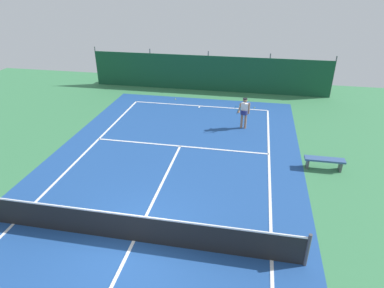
% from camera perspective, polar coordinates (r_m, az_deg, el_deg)
% --- Properties ---
extents(ground_plane, '(36.00, 36.00, 0.00)m').
position_cam_1_polar(ground_plane, '(10.78, -9.83, -15.91)').
color(ground_plane, '#387A4C').
extents(court_surface, '(11.02, 26.60, 0.01)m').
position_cam_1_polar(court_surface, '(10.78, -9.83, -15.90)').
color(court_surface, '#1E478C').
rests_on(court_surface, ground).
extents(tennis_net, '(10.12, 0.10, 1.10)m').
position_cam_1_polar(tennis_net, '(10.44, -10.05, -13.85)').
color(tennis_net, black).
rests_on(tennis_net, ground).
extents(back_fence, '(16.30, 0.98, 2.70)m').
position_cam_1_polar(back_fence, '(24.01, 2.85, 10.95)').
color(back_fence, '#14472D').
rests_on(back_fence, ground).
extents(tennis_player, '(0.76, 0.72, 1.64)m').
position_cam_1_polar(tennis_player, '(17.55, 8.85, 5.57)').
color(tennis_player, '#9E7051').
rests_on(tennis_player, ground).
extents(tennis_ball_near_player, '(0.07, 0.07, 0.07)m').
position_cam_1_polar(tennis_ball_near_player, '(20.77, 10.58, 6.10)').
color(tennis_ball_near_player, '#CCDB33').
rests_on(tennis_ball_near_player, ground).
extents(tennis_ball_midcourt, '(0.07, 0.07, 0.07)m').
position_cam_1_polar(tennis_ball_midcourt, '(21.90, -2.83, 7.62)').
color(tennis_ball_midcourt, '#CCDB33').
rests_on(tennis_ball_midcourt, ground).
extents(parked_car, '(2.03, 4.20, 1.68)m').
position_cam_1_polar(parked_car, '(25.40, 8.95, 11.96)').
color(parked_car, maroon).
rests_on(parked_car, ground).
extents(courtside_bench, '(1.60, 0.40, 0.49)m').
position_cam_1_polar(courtside_bench, '(14.88, 21.59, -2.71)').
color(courtside_bench, '#335184').
rests_on(courtside_bench, ground).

